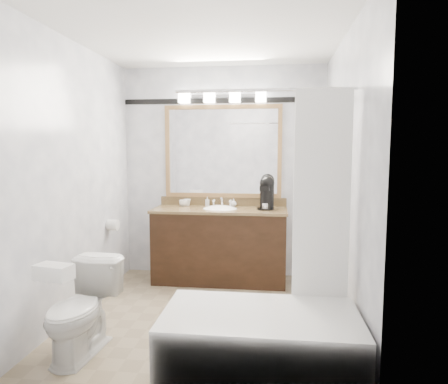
{
  "coord_description": "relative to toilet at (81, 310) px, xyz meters",
  "views": [
    {
      "loc": [
        0.6,
        -3.47,
        1.52
      ],
      "look_at": [
        0.13,
        0.35,
        1.11
      ],
      "focal_mm": 32.0,
      "sensor_mm": 36.0,
      "label": 1
    }
  ],
  "objects": [
    {
      "name": "toilet",
      "position": [
        0.0,
        0.0,
        0.0
      ],
      "size": [
        0.44,
        0.71,
        0.69
      ],
      "primitive_type": "imported",
      "rotation": [
        0.0,
        0.0,
        -0.09
      ],
      "color": "white",
      "rests_on": "ground"
    },
    {
      "name": "coffee_maker",
      "position": [
        1.33,
        1.84,
        0.7
      ],
      "size": [
        0.19,
        0.25,
        0.38
      ],
      "rotation": [
        0.0,
        0.0,
        -0.2
      ],
      "color": "black",
      "rests_on": "vanity"
    },
    {
      "name": "cup_left",
      "position": [
        0.34,
        1.94,
        0.54
      ],
      "size": [
        0.12,
        0.12,
        0.08
      ],
      "primitive_type": "imported",
      "rotation": [
        0.0,
        0.0,
        -0.32
      ],
      "color": "white",
      "rests_on": "vanity"
    },
    {
      "name": "soap_bottle_a",
      "position": [
        0.61,
        2.01,
        0.56
      ],
      "size": [
        0.06,
        0.06,
        0.11
      ],
      "primitive_type": "imported",
      "rotation": [
        0.0,
        0.0,
        0.19
      ],
      "color": "white",
      "rests_on": "vanity"
    },
    {
      "name": "tissue_box",
      "position": [
        -0.0,
        -0.34,
        0.39
      ],
      "size": [
        0.26,
        0.17,
        0.1
      ],
      "primitive_type": "cube",
      "rotation": [
        0.0,
        0.0,
        -0.2
      ],
      "color": "white",
      "rests_on": "toilet"
    },
    {
      "name": "accent_stripe",
      "position": [
        0.8,
        2.07,
        1.75
      ],
      "size": [
        2.4,
        0.01,
        0.06
      ],
      "primitive_type": "cube",
      "color": "black",
      "rests_on": "room"
    },
    {
      "name": "mirror",
      "position": [
        0.8,
        2.06,
        1.15
      ],
      "size": [
        1.4,
        0.04,
        1.1
      ],
      "color": "#A67C4B",
      "rests_on": "room"
    },
    {
      "name": "vanity",
      "position": [
        0.8,
        1.8,
        0.1
      ],
      "size": [
        1.53,
        0.58,
        0.97
      ],
      "color": "black",
      "rests_on": "ground"
    },
    {
      "name": "tp_roll",
      "position": [
        -0.34,
        1.44,
        0.35
      ],
      "size": [
        0.11,
        0.12,
        0.12
      ],
      "primitive_type": "cylinder",
      "rotation": [
        0.0,
        1.57,
        0.0
      ],
      "color": "white",
      "rests_on": "room"
    },
    {
      "name": "room",
      "position": [
        0.8,
        0.78,
        0.9
      ],
      "size": [
        2.42,
        2.62,
        2.52
      ],
      "color": "gray",
      "rests_on": "ground"
    },
    {
      "name": "cup_right",
      "position": [
        0.37,
        1.99,
        0.54
      ],
      "size": [
        0.1,
        0.1,
        0.08
      ],
      "primitive_type": "imported",
      "rotation": [
        0.0,
        0.0,
        0.19
      ],
      "color": "white",
      "rests_on": "vanity"
    },
    {
      "name": "bathtub",
      "position": [
        1.35,
        -0.12,
        -0.06
      ],
      "size": [
        1.3,
        0.75,
        1.96
      ],
      "color": "white",
      "rests_on": "ground"
    },
    {
      "name": "soap_bottle_b",
      "position": [
        0.93,
        1.99,
        0.55
      ],
      "size": [
        0.09,
        0.09,
        0.09
      ],
      "primitive_type": "imported",
      "rotation": [
        0.0,
        0.0,
        0.29
      ],
      "color": "white",
      "rests_on": "vanity"
    },
    {
      "name": "vanity_light_bar",
      "position": [
        0.8,
        2.01,
        1.79
      ],
      "size": [
        1.02,
        0.14,
        0.12
      ],
      "color": "silver",
      "rests_on": "room"
    },
    {
      "name": "soap_bar",
      "position": [
        0.77,
        1.91,
        0.52
      ],
      "size": [
        0.09,
        0.06,
        0.02
      ],
      "primitive_type": "cube",
      "rotation": [
        0.0,
        0.0,
        0.23
      ],
      "color": "beige",
      "rests_on": "vanity"
    }
  ]
}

